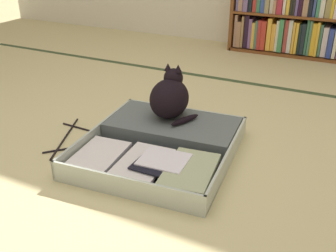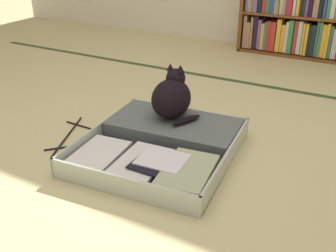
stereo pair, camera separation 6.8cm
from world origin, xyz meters
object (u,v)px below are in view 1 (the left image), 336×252
(bookshelf, at_px, (296,17))
(clothes_hanger, at_px, (73,138))
(open_suitcase, at_px, (164,144))
(black_cat, at_px, (170,97))

(bookshelf, distance_m, clothes_hanger, 2.32)
(bookshelf, distance_m, open_suitcase, 2.11)
(bookshelf, relative_size, clothes_hanger, 2.63)
(black_cat, bearing_deg, clothes_hanger, -145.15)
(open_suitcase, bearing_deg, bookshelf, 83.83)
(open_suitcase, distance_m, clothes_hanger, 0.51)
(bookshelf, bearing_deg, open_suitcase, -96.17)
(bookshelf, height_order, open_suitcase, bookshelf)
(bookshelf, relative_size, black_cat, 4.09)
(black_cat, height_order, clothes_hanger, black_cat)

